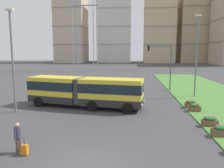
# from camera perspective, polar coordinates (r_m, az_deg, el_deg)

# --- Properties ---
(ground_plane) EXTENTS (260.00, 260.00, 0.00)m
(ground_plane) POSITION_cam_1_polar(r_m,az_deg,el_deg) (11.71, -6.62, -20.16)
(ground_plane) COLOR #424244
(articulated_bus) EXTENTS (12.06, 4.75, 3.00)m
(articulated_bus) POSITION_cam_1_polar(r_m,az_deg,el_deg) (22.42, -7.11, -1.83)
(articulated_bus) COLOR yellow
(articulated_bus) RESTS_ON ground
(car_white_van) EXTENTS (4.58, 2.44, 1.58)m
(car_white_van) POSITION_cam_1_polar(r_m,az_deg,el_deg) (30.47, -10.53, -0.94)
(car_white_van) COLOR silver
(car_white_van) RESTS_ON ground
(pedestrian_crossing) EXTENTS (0.36, 0.58, 1.74)m
(pedestrian_crossing) POSITION_cam_1_polar(r_m,az_deg,el_deg) (13.49, -23.13, -12.17)
(pedestrian_crossing) COLOR #4C4238
(pedestrian_crossing) RESTS_ON ground
(rolling_suitcase) EXTENTS (0.38, 0.28, 0.97)m
(rolling_suitcase) POSITION_cam_1_polar(r_m,az_deg,el_deg) (13.38, -21.61, -15.44)
(rolling_suitcase) COLOR orange
(rolling_suitcase) RESTS_ON ground
(flower_planter_1) EXTENTS (1.10, 0.56, 0.74)m
(flower_planter_1) POSITION_cam_1_polar(r_m,az_deg,el_deg) (16.53, 26.18, -10.72)
(flower_planter_1) COLOR brown
(flower_planter_1) RESTS_ON grass_median
(flower_planter_2) EXTENTS (1.10, 0.56, 0.74)m
(flower_planter_2) POSITION_cam_1_polar(r_m,az_deg,el_deg) (18.34, 23.91, -8.72)
(flower_planter_2) COLOR brown
(flower_planter_2) RESTS_ON grass_median
(flower_planter_3) EXTENTS (1.10, 0.56, 0.74)m
(flower_planter_3) POSITION_cam_1_polar(r_m,az_deg,el_deg) (22.19, 20.48, -5.65)
(flower_planter_3) COLOR brown
(flower_planter_3) RESTS_ON grass_median
(flower_planter_4) EXTENTS (1.10, 0.56, 0.74)m
(flower_planter_4) POSITION_cam_1_polar(r_m,az_deg,el_deg) (23.46, 19.62, -4.86)
(flower_planter_4) COLOR brown
(flower_planter_4) RESTS_ON grass_median
(traffic_light_far_right) EXTENTS (3.54, 0.28, 6.48)m
(traffic_light_far_right) POSITION_cam_1_polar(r_m,az_deg,el_deg) (32.39, 13.07, 6.00)
(traffic_light_far_right) COLOR #474C51
(traffic_light_far_right) RESTS_ON ground
(streetlight_left) EXTENTS (0.70, 0.28, 9.32)m
(streetlight_left) POSITION_cam_1_polar(r_m,az_deg,el_deg) (21.81, -24.30, 6.35)
(streetlight_left) COLOR slate
(streetlight_left) RESTS_ON ground
(streetlight_median) EXTENTS (0.70, 0.28, 9.96)m
(streetlight_median) POSITION_cam_1_polar(r_m,az_deg,el_deg) (28.91, 20.98, 7.47)
(streetlight_median) COLOR slate
(streetlight_median) RESTS_ON ground
(apartment_tower_west) EXTENTS (14.88, 17.35, 44.31)m
(apartment_tower_west) POSITION_cam_1_polar(r_m,az_deg,el_deg) (122.88, -10.43, 15.93)
(apartment_tower_west) COLOR #C6B299
(apartment_tower_west) RESTS_ON ground
(apartment_tower_westcentre) EXTENTS (17.11, 20.17, 36.09)m
(apartment_tower_westcentre) POSITION_cam_1_polar(r_m,az_deg,el_deg) (125.33, 0.88, 14.01)
(apartment_tower_westcentre) COLOR silver
(apartment_tower_westcentre) RESTS_ON ground
(apartment_tower_centre) EXTENTS (15.27, 15.80, 52.77)m
(apartment_tower_centre) POSITION_cam_1_polar(r_m,az_deg,el_deg) (122.74, 12.12, 17.89)
(apartment_tower_centre) COLOR beige
(apartment_tower_centre) RESTS_ON ground
(apartment_tower_eastcentre) EXTENTS (21.44, 20.11, 36.14)m
(apartment_tower_eastcentre) POSITION_cam_1_polar(r_m,az_deg,el_deg) (128.13, 21.51, 13.34)
(apartment_tower_eastcentre) COLOR tan
(apartment_tower_eastcentre) RESTS_ON ground
(transmission_pylon) EXTENTS (9.00, 6.24, 28.72)m
(transmission_pylon) POSITION_cam_1_polar(r_m,az_deg,el_deg) (67.52, -7.03, 16.92)
(transmission_pylon) COLOR gray
(transmission_pylon) RESTS_ON ground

